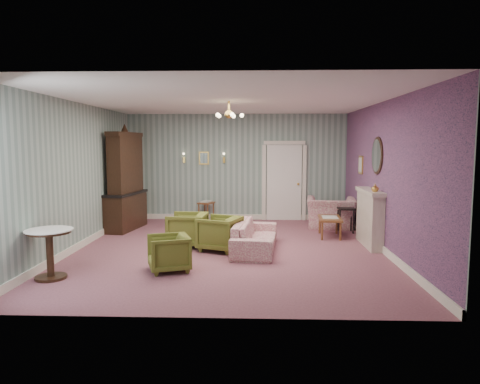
{
  "coord_description": "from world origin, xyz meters",
  "views": [
    {
      "loc": [
        0.52,
        -8.55,
        2.07
      ],
      "look_at": [
        0.2,
        0.4,
        1.1
      ],
      "focal_mm": 32.83,
      "sensor_mm": 36.0,
      "label": 1
    }
  ],
  "objects_px": {
    "olive_chair_b": "(220,232)",
    "dresser": "(125,178)",
    "fireplace": "(370,218)",
    "sofa_chintz": "(255,231)",
    "olive_chair_c": "(187,228)",
    "side_table_black": "(346,220)",
    "olive_chair_a": "(169,251)",
    "pedestal_table": "(50,254)",
    "wingback_chair": "(331,208)",
    "coffee_table": "(330,227)"
  },
  "relations": [
    {
      "from": "dresser",
      "to": "pedestal_table",
      "type": "distance_m",
      "value": 4.1
    },
    {
      "from": "wingback_chair",
      "to": "coffee_table",
      "type": "relative_size",
      "value": 1.32
    },
    {
      "from": "olive_chair_a",
      "to": "dresser",
      "type": "bearing_deg",
      "value": -172.94
    },
    {
      "from": "olive_chair_b",
      "to": "pedestal_table",
      "type": "bearing_deg",
      "value": -31.37
    },
    {
      "from": "olive_chair_c",
      "to": "side_table_black",
      "type": "height_order",
      "value": "olive_chair_c"
    },
    {
      "from": "olive_chair_a",
      "to": "coffee_table",
      "type": "height_order",
      "value": "olive_chair_a"
    },
    {
      "from": "sofa_chintz",
      "to": "fireplace",
      "type": "bearing_deg",
      "value": -72.96
    },
    {
      "from": "dresser",
      "to": "olive_chair_b",
      "type": "bearing_deg",
      "value": -31.61
    },
    {
      "from": "side_table_black",
      "to": "wingback_chair",
      "type": "bearing_deg",
      "value": 112.93
    },
    {
      "from": "olive_chair_b",
      "to": "pedestal_table",
      "type": "distance_m",
      "value": 3.13
    },
    {
      "from": "fireplace",
      "to": "side_table_black",
      "type": "bearing_deg",
      "value": 98.84
    },
    {
      "from": "dresser",
      "to": "wingback_chair",
      "type": "bearing_deg",
      "value": 12.76
    },
    {
      "from": "olive_chair_c",
      "to": "side_table_black",
      "type": "bearing_deg",
      "value": 118.07
    },
    {
      "from": "side_table_black",
      "to": "pedestal_table",
      "type": "xyz_separation_m",
      "value": [
        -5.3,
        -3.79,
        0.1
      ]
    },
    {
      "from": "sofa_chintz",
      "to": "fireplace",
      "type": "height_order",
      "value": "fireplace"
    },
    {
      "from": "olive_chair_a",
      "to": "side_table_black",
      "type": "bearing_deg",
      "value": 113.53
    },
    {
      "from": "olive_chair_a",
      "to": "olive_chair_c",
      "type": "height_order",
      "value": "olive_chair_c"
    },
    {
      "from": "olive_chair_c",
      "to": "fireplace",
      "type": "xyz_separation_m",
      "value": [
        3.73,
        0.19,
        0.2
      ]
    },
    {
      "from": "dresser",
      "to": "pedestal_table",
      "type": "bearing_deg",
      "value": -81.45
    },
    {
      "from": "dresser",
      "to": "coffee_table",
      "type": "distance_m",
      "value": 5.0
    },
    {
      "from": "sofa_chintz",
      "to": "dresser",
      "type": "xyz_separation_m",
      "value": [
        -3.17,
        2.05,
        0.87
      ]
    },
    {
      "from": "olive_chair_c",
      "to": "coffee_table",
      "type": "height_order",
      "value": "olive_chair_c"
    },
    {
      "from": "wingback_chair",
      "to": "pedestal_table",
      "type": "height_order",
      "value": "wingback_chair"
    },
    {
      "from": "wingback_chair",
      "to": "side_table_black",
      "type": "bearing_deg",
      "value": 120.83
    },
    {
      "from": "olive_chair_b",
      "to": "dresser",
      "type": "height_order",
      "value": "dresser"
    },
    {
      "from": "sofa_chintz",
      "to": "olive_chair_b",
      "type": "bearing_deg",
      "value": 97.47
    },
    {
      "from": "olive_chair_a",
      "to": "dresser",
      "type": "height_order",
      "value": "dresser"
    },
    {
      "from": "coffee_table",
      "to": "olive_chair_c",
      "type": "bearing_deg",
      "value": -161.45
    },
    {
      "from": "sofa_chintz",
      "to": "coffee_table",
      "type": "bearing_deg",
      "value": -46.35
    },
    {
      "from": "olive_chair_a",
      "to": "wingback_chair",
      "type": "distance_m",
      "value": 5.11
    },
    {
      "from": "coffee_table",
      "to": "sofa_chintz",
      "type": "bearing_deg",
      "value": -141.6
    },
    {
      "from": "olive_chair_c",
      "to": "fireplace",
      "type": "height_order",
      "value": "fireplace"
    },
    {
      "from": "olive_chair_b",
      "to": "fireplace",
      "type": "xyz_separation_m",
      "value": [
        3.04,
        0.52,
        0.21
      ]
    },
    {
      "from": "side_table_black",
      "to": "coffee_table",
      "type": "bearing_deg",
      "value": -131.83
    },
    {
      "from": "olive_chair_b",
      "to": "side_table_black",
      "type": "distance_m",
      "value": 3.39
    },
    {
      "from": "olive_chair_a",
      "to": "fireplace",
      "type": "xyz_separation_m",
      "value": [
        3.76,
        1.95,
        0.25
      ]
    },
    {
      "from": "olive_chair_c",
      "to": "fireplace",
      "type": "relative_size",
      "value": 0.54
    },
    {
      "from": "sofa_chintz",
      "to": "pedestal_table",
      "type": "height_order",
      "value": "pedestal_table"
    },
    {
      "from": "coffee_table",
      "to": "pedestal_table",
      "type": "relative_size",
      "value": 1.12
    },
    {
      "from": "wingback_chair",
      "to": "coffee_table",
      "type": "xyz_separation_m",
      "value": [
        -0.21,
        -1.1,
        -0.28
      ]
    },
    {
      "from": "olive_chair_a",
      "to": "fireplace",
      "type": "bearing_deg",
      "value": 98.03
    },
    {
      "from": "wingback_chair",
      "to": "coffee_table",
      "type": "bearing_deg",
      "value": 87.06
    },
    {
      "from": "fireplace",
      "to": "sofa_chintz",
      "type": "bearing_deg",
      "value": -168.22
    },
    {
      "from": "wingback_chair",
      "to": "olive_chair_b",
      "type": "bearing_deg",
      "value": 51.4
    },
    {
      "from": "olive_chair_a",
      "to": "wingback_chair",
      "type": "relative_size",
      "value": 0.57
    },
    {
      "from": "olive_chair_c",
      "to": "sofa_chintz",
      "type": "relative_size",
      "value": 0.39
    },
    {
      "from": "wingback_chair",
      "to": "coffee_table",
      "type": "height_order",
      "value": "wingback_chair"
    },
    {
      "from": "olive_chair_a",
      "to": "sofa_chintz",
      "type": "distance_m",
      "value": 2.04
    },
    {
      "from": "olive_chair_c",
      "to": "wingback_chair",
      "type": "bearing_deg",
      "value": 127.46
    },
    {
      "from": "olive_chair_c",
      "to": "fireplace",
      "type": "bearing_deg",
      "value": 97.34
    }
  ]
}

